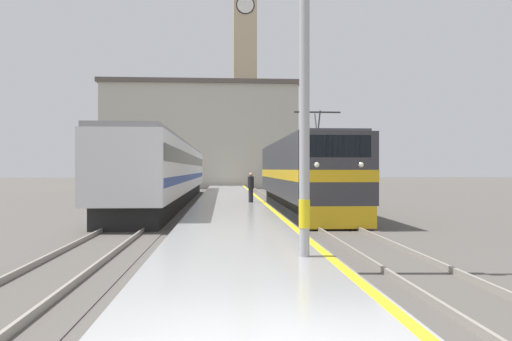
% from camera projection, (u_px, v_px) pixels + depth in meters
% --- Properties ---
extents(ground_plane, '(200.00, 200.00, 0.00)m').
position_uv_depth(ground_plane, '(229.00, 201.00, 34.79)').
color(ground_plane, '#514C47').
extents(platform, '(3.90, 140.00, 0.39)m').
position_uv_depth(platform, '(230.00, 203.00, 29.80)').
color(platform, '#999999').
rests_on(platform, ground).
extents(rail_track_near, '(2.83, 140.00, 0.16)m').
position_uv_depth(rail_track_near, '(291.00, 205.00, 30.04)').
color(rail_track_near, '#514C47').
rests_on(rail_track_near, ground).
extents(rail_track_far, '(2.84, 140.00, 0.16)m').
position_uv_depth(rail_track_far, '(164.00, 206.00, 29.54)').
color(rail_track_far, '#514C47').
rests_on(rail_track_far, ground).
extents(locomotive_train, '(2.92, 16.43, 4.74)m').
position_uv_depth(locomotive_train, '(303.00, 175.00, 25.77)').
color(locomotive_train, black).
rests_on(locomotive_train, ground).
extents(passenger_train, '(2.92, 31.65, 3.85)m').
position_uv_depth(passenger_train, '(170.00, 171.00, 32.56)').
color(passenger_train, black).
rests_on(passenger_train, ground).
extents(catenary_mast, '(2.69, 0.24, 7.86)m').
position_uv_depth(catenary_mast, '(311.00, 66.00, 10.46)').
color(catenary_mast, '#9E9EA3').
rests_on(catenary_mast, platform).
extents(person_on_platform, '(0.34, 0.34, 1.64)m').
position_uv_depth(person_on_platform, '(251.00, 187.00, 27.63)').
color(person_on_platform, '#23232D').
rests_on(person_on_platform, platform).
extents(clock_tower, '(4.07, 4.07, 30.27)m').
position_uv_depth(clock_tower, '(245.00, 73.00, 70.86)').
color(clock_tower, tan).
rests_on(clock_tower, ground).
extents(station_building, '(23.03, 8.64, 12.45)m').
position_uv_depth(station_building, '(201.00, 136.00, 60.02)').
color(station_building, '#B7B2A3').
rests_on(station_building, ground).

